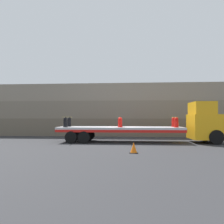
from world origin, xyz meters
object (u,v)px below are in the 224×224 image
object	(u,v)px
fire_hydrant_red_near_2	(176,122)
fire_hydrant_red_far_2	(173,122)
fire_hydrant_black_near_0	(65,122)
fire_hydrant_red_near_1	(120,122)
flatbed_trailer	(113,130)
truck_cab	(205,123)
fire_hydrant_red_far_1	(120,122)
traffic_cone	(134,148)
fire_hydrant_black_far_0	(69,122)

from	to	relation	value
fire_hydrant_red_near_2	fire_hydrant_red_far_2	size ratio (longest dim) A/B	1.00
fire_hydrant_black_near_0	fire_hydrant_red_far_2	distance (m)	8.74
fire_hydrant_black_near_0	fire_hydrant_red_near_1	bearing A→B (deg)	0.00
flatbed_trailer	fire_hydrant_red_near_2	bearing A→B (deg)	-6.49
fire_hydrant_black_near_0	fire_hydrant_red_near_2	world-z (taller)	same
truck_cab	fire_hydrant_red_far_1	xyz separation A→B (m)	(-6.68, 0.56, 0.02)
truck_cab	fire_hydrant_red_near_2	xyz separation A→B (m)	(-2.35, -0.56, 0.02)
fire_hydrant_red_far_2	traffic_cone	bearing A→B (deg)	-119.61
fire_hydrant_black_far_0	fire_hydrant_red_near_2	world-z (taller)	same
fire_hydrant_red_far_1	fire_hydrant_red_near_2	size ratio (longest dim) A/B	1.00
flatbed_trailer	fire_hydrant_red_near_1	bearing A→B (deg)	-43.81
fire_hydrant_red_near_2	fire_hydrant_red_far_2	bearing A→B (deg)	90.00
fire_hydrant_red_far_1	fire_hydrant_red_near_2	bearing A→B (deg)	-14.48
flatbed_trailer	fire_hydrant_red_far_2	size ratio (longest dim) A/B	12.58
truck_cab	flatbed_trailer	xyz separation A→B (m)	(-7.27, 0.00, -0.58)
flatbed_trailer	traffic_cone	xyz separation A→B (m)	(1.54, -5.39, -0.70)
truck_cab	fire_hydrant_red_far_2	world-z (taller)	truck_cab
fire_hydrant_black_near_0	fire_hydrant_red_near_1	size ratio (longest dim) A/B	1.00
fire_hydrant_black_near_0	fire_hydrant_red_far_1	bearing A→B (deg)	14.48
flatbed_trailer	fire_hydrant_red_near_2	xyz separation A→B (m)	(4.92, -0.56, 0.59)
fire_hydrant_red_far_1	fire_hydrant_red_far_2	world-z (taller)	same
fire_hydrant_black_near_0	fire_hydrant_black_far_0	world-z (taller)	same
fire_hydrant_red_near_1	fire_hydrant_red_far_2	xyz separation A→B (m)	(4.34, 1.12, 0.00)
traffic_cone	fire_hydrant_red_near_1	bearing A→B (deg)	101.20
truck_cab	fire_hydrant_red_far_1	distance (m)	6.71
fire_hydrant_black_near_0	fire_hydrant_red_far_2	size ratio (longest dim) A/B	1.00
fire_hydrant_red_near_1	traffic_cone	xyz separation A→B (m)	(0.96, -4.83, -1.29)
fire_hydrant_red_far_1	fire_hydrant_red_near_2	world-z (taller)	same
flatbed_trailer	fire_hydrant_black_far_0	bearing A→B (deg)	171.51
truck_cab	flatbed_trailer	distance (m)	7.29
fire_hydrant_black_near_0	fire_hydrant_black_far_0	distance (m)	1.12
truck_cab	fire_hydrant_red_far_2	distance (m)	2.41
truck_cab	flatbed_trailer	world-z (taller)	truck_cab
fire_hydrant_red_near_2	fire_hydrant_black_near_0	bearing A→B (deg)	180.00
fire_hydrant_red_near_2	traffic_cone	xyz separation A→B (m)	(-3.38, -4.83, -1.29)
fire_hydrant_black_near_0	traffic_cone	size ratio (longest dim) A/B	1.31
fire_hydrant_black_near_0	fire_hydrant_red_far_1	distance (m)	4.48
truck_cab	fire_hydrant_red_far_1	world-z (taller)	truck_cab
fire_hydrant_red_far_2	traffic_cone	xyz separation A→B (m)	(-3.38, -5.95, -1.29)
flatbed_trailer	fire_hydrant_red_near_1	world-z (taller)	fire_hydrant_red_near_1
flatbed_trailer	fire_hydrant_black_far_0	world-z (taller)	fire_hydrant_black_far_0
truck_cab	flatbed_trailer	size ratio (longest dim) A/B	0.32
fire_hydrant_red_near_1	fire_hydrant_red_near_2	size ratio (longest dim) A/B	1.00
fire_hydrant_black_far_0	fire_hydrant_red_far_1	size ratio (longest dim) A/B	1.00
fire_hydrant_red_far_1	flatbed_trailer	bearing A→B (deg)	-136.19
fire_hydrant_red_far_1	traffic_cone	size ratio (longest dim) A/B	1.31
fire_hydrant_red_far_1	fire_hydrant_red_far_2	size ratio (longest dim) A/B	1.00
traffic_cone	fire_hydrant_black_far_0	bearing A→B (deg)	131.66
fire_hydrant_black_far_0	fire_hydrant_red_far_1	bearing A→B (deg)	0.00
truck_cab	fire_hydrant_red_near_1	distance (m)	6.71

